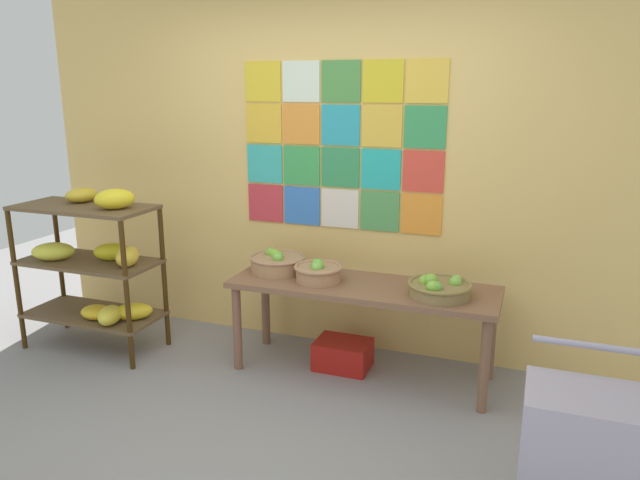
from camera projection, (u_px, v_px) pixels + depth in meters
name	position (u px, v px, depth m)	size (l,w,h in m)	color
ground	(233.00, 466.00, 3.08)	(9.30, 9.30, 0.00)	gray
back_wall_with_art	(339.00, 151.00, 4.24)	(4.83, 0.07, 2.92)	#EBBF69
banana_shelf_unit	(95.00, 261.00, 4.30)	(1.02, 0.52, 1.22)	#3D270C
display_table	(363.00, 295.00, 3.94)	(1.76, 0.57, 0.64)	brown
fruit_basket_centre	(439.00, 288.00, 3.68)	(0.40, 0.40, 0.15)	olive
fruit_basket_back_right	(277.00, 262.00, 4.19)	(0.39, 0.39, 0.16)	#AA8057
fruit_basket_back_left	(318.00, 271.00, 3.97)	(0.33, 0.33, 0.16)	#AB7C57
produce_crate_under_table	(343.00, 354.00, 4.15)	(0.37, 0.28, 0.20)	#AD1913
shopping_cart	(586.00, 443.00, 2.47)	(0.51, 0.42, 0.83)	black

